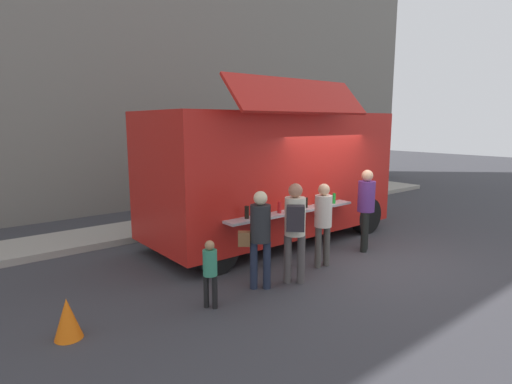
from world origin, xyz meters
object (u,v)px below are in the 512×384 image
object	(u,v)px
trash_bin	(325,190)
customer_front_ordering	(323,218)
customer_extra_browsing	(366,203)
traffic_cone_orange	(68,319)
customer_mid_with_backpack	(295,223)
customer_rear_waiting	(259,232)
food_truck_main	(272,172)
child_near_queue	(210,268)

from	to	relation	value
trash_bin	customer_front_ordering	bearing A→B (deg)	-138.90
trash_bin	customer_extra_browsing	bearing A→B (deg)	-129.39
traffic_cone_orange	trash_bin	distance (m)	10.39
customer_mid_with_backpack	customer_rear_waiting	world-z (taller)	customer_mid_with_backpack
traffic_cone_orange	customer_extra_browsing	distance (m)	6.15
food_truck_main	customer_front_ordering	size ratio (longest dim) A/B	3.63
food_truck_main	customer_rear_waiting	distance (m)	3.01
food_truck_main	trash_bin	size ratio (longest dim) A/B	6.74
trash_bin	customer_extra_browsing	size ratio (longest dim) A/B	0.49
customer_front_ordering	customer_extra_browsing	distance (m)	1.50
food_truck_main	trash_bin	xyz separation A→B (m)	(4.49, 2.32, -1.19)
customer_extra_browsing	food_truck_main	bearing A→B (deg)	-1.41
customer_mid_with_backpack	child_near_queue	size ratio (longest dim) A/B	1.67
customer_front_ordering	customer_rear_waiting	xyz separation A→B (m)	(-1.63, -0.06, 0.02)
customer_extra_browsing	child_near_queue	bearing A→B (deg)	63.82
food_truck_main	traffic_cone_orange	xyz separation A→B (m)	(-5.07, -1.75, -1.36)
customer_rear_waiting	trash_bin	bearing A→B (deg)	-18.18
traffic_cone_orange	customer_front_ordering	xyz separation A→B (m)	(4.60, -0.25, 0.70)
customer_front_ordering	customer_rear_waiting	bearing A→B (deg)	98.79
trash_bin	customer_front_ordering	size ratio (longest dim) A/B	0.54
trash_bin	customer_rear_waiting	bearing A→B (deg)	-146.38
food_truck_main	customer_mid_with_backpack	size ratio (longest dim) A/B	3.37
customer_front_ordering	customer_rear_waiting	distance (m)	1.64
customer_mid_with_backpack	customer_rear_waiting	xyz separation A→B (m)	(-0.61, 0.22, -0.09)
food_truck_main	customer_front_ordering	bearing A→B (deg)	-102.78
child_near_queue	customer_rear_waiting	bearing A→B (deg)	-29.27
customer_rear_waiting	child_near_queue	xyz separation A→B (m)	(-1.04, -0.10, -0.36)
food_truck_main	customer_extra_browsing	world-z (taller)	food_truck_main
food_truck_main	customer_rear_waiting	xyz separation A→B (m)	(-2.10, -2.06, -0.64)
customer_front_ordering	customer_mid_with_backpack	distance (m)	1.07
customer_extra_browsing	child_near_queue	size ratio (longest dim) A/B	1.69
trash_bin	customer_front_ordering	xyz separation A→B (m)	(-4.96, -4.33, 0.54)
customer_extra_browsing	customer_mid_with_backpack	bearing A→B (deg)	68.78
child_near_queue	food_truck_main	bearing A→B (deg)	-0.28
customer_rear_waiting	customer_front_ordering	bearing A→B (deg)	-49.77
customer_front_ordering	child_near_queue	xyz separation A→B (m)	(-2.68, -0.16, -0.35)
customer_mid_with_backpack	customer_front_ordering	bearing A→B (deg)	-31.62
traffic_cone_orange	customer_front_ordering	distance (m)	4.66
customer_front_ordering	customer_mid_with_backpack	size ratio (longest dim) A/B	0.93
customer_mid_with_backpack	food_truck_main	bearing A→B (deg)	10.16
customer_front_ordering	customer_rear_waiting	world-z (taller)	customer_rear_waiting
trash_bin	customer_rear_waiting	distance (m)	7.94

